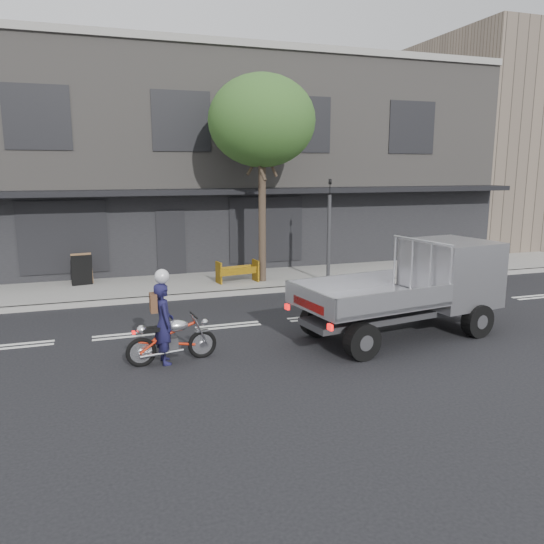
{
  "coord_description": "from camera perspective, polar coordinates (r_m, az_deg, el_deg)",
  "views": [
    {
      "loc": [
        -2.95,
        -12.28,
        3.82
      ],
      "look_at": [
        1.31,
        0.5,
        1.19
      ],
      "focal_mm": 35.0,
      "sensor_mm": 36.0,
      "label": 1
    }
  ],
  "objects": [
    {
      "name": "rider",
      "position": [
        10.73,
        -11.56,
        -5.43
      ],
      "size": [
        0.44,
        0.63,
        1.63
      ],
      "primitive_type": "imported",
      "rotation": [
        0.0,
        0.0,
        1.66
      ],
      "color": "#17153A",
      "rests_on": "ground"
    },
    {
      "name": "building_main",
      "position": [
        23.77,
        -11.5,
        11.27
      ],
      "size": [
        26.0,
        10.0,
        8.0
      ],
      "primitive_type": "cube",
      "color": "slate",
      "rests_on": "ground"
    },
    {
      "name": "sidewalk",
      "position": [
        17.64,
        -8.36,
        -1.32
      ],
      "size": [
        32.0,
        3.2,
        0.15
      ],
      "primitive_type": "cube",
      "color": "gray",
      "rests_on": "ground"
    },
    {
      "name": "kerb",
      "position": [
        16.11,
        -7.35,
        -2.48
      ],
      "size": [
        32.0,
        0.2,
        0.15
      ],
      "primitive_type": "cube",
      "color": "gray",
      "rests_on": "ground"
    },
    {
      "name": "building_neighbour",
      "position": [
        32.93,
        26.42,
        11.99
      ],
      "size": [
        14.0,
        10.0,
        10.0
      ],
      "primitive_type": "cube",
      "color": "brown",
      "rests_on": "ground"
    },
    {
      "name": "construction_barrier",
      "position": [
        17.19,
        -3.58,
        -0.02
      ],
      "size": [
        1.41,
        0.76,
        0.75
      ],
      "primitive_type": null,
      "rotation": [
        0.0,
        0.0,
        0.18
      ],
      "color": "#FFB00D",
      "rests_on": "sidewalk"
    },
    {
      "name": "traffic_light_pole",
      "position": [
        17.33,
        6.13,
        3.8
      ],
      "size": [
        0.12,
        0.12,
        3.5
      ],
      "color": "#2D2D30",
      "rests_on": "ground"
    },
    {
      "name": "flatbed_ute",
      "position": [
        13.12,
        17.23,
        -0.61
      ],
      "size": [
        5.07,
        2.65,
        2.24
      ],
      "rotation": [
        0.0,
        0.0,
        0.15
      ],
      "color": "black",
      "rests_on": "ground"
    },
    {
      "name": "motorcycle",
      "position": [
        10.85,
        -10.7,
        -7.05
      ],
      "size": [
        1.84,
        0.53,
        0.95
      ],
      "rotation": [
        0.0,
        0.0,
        0.09
      ],
      "color": "black",
      "rests_on": "ground"
    },
    {
      "name": "sandwich_board",
      "position": [
        17.85,
        -19.77,
        0.17
      ],
      "size": [
        0.69,
        0.52,
        1.0
      ],
      "primitive_type": null,
      "rotation": [
        0.0,
        0.0,
        0.17
      ],
      "color": "black",
      "rests_on": "sidewalk"
    },
    {
      "name": "ground",
      "position": [
        13.2,
        -4.72,
        -5.81
      ],
      "size": [
        80.0,
        80.0,
        0.0
      ],
      "primitive_type": "plane",
      "color": "black",
      "rests_on": "ground"
    },
    {
      "name": "street_tree",
      "position": [
        17.33,
        -1.1,
        15.88
      ],
      "size": [
        3.4,
        3.4,
        6.74
      ],
      "color": "#382B21",
      "rests_on": "ground"
    }
  ]
}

